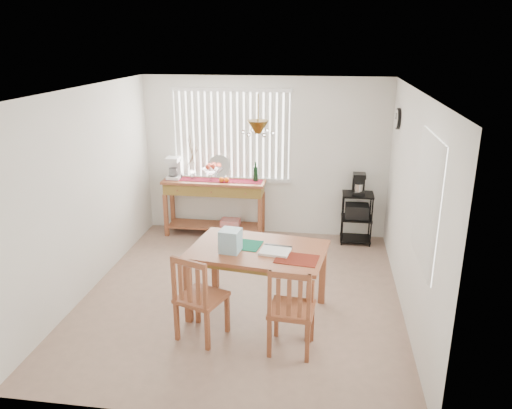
% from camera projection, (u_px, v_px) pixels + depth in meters
% --- Properties ---
extents(ground, '(4.00, 4.50, 0.01)m').
position_uv_depth(ground, '(242.00, 294.00, 6.47)').
color(ground, tan).
extents(room_shell, '(4.20, 4.70, 2.70)m').
position_uv_depth(room_shell, '(242.00, 167.00, 5.95)').
color(room_shell, white).
rests_on(room_shell, ground).
extents(sideboard, '(1.68, 0.47, 0.94)m').
position_uv_depth(sideboard, '(215.00, 194.00, 8.22)').
color(sideboard, '#975333').
rests_on(sideboard, ground).
extents(sideboard_items, '(1.60, 0.40, 0.72)m').
position_uv_depth(sideboard_items, '(197.00, 171.00, 8.16)').
color(sideboard_items, maroon).
rests_on(sideboard_items, sideboard).
extents(wire_cart, '(0.48, 0.39, 0.82)m').
position_uv_depth(wire_cart, '(357.00, 213.00, 7.97)').
color(wire_cart, black).
rests_on(wire_cart, ground).
extents(cart_items, '(0.19, 0.23, 0.34)m').
position_uv_depth(cart_items, '(359.00, 184.00, 7.83)').
color(cart_items, black).
rests_on(cart_items, wire_cart).
extents(dining_table, '(1.68, 1.21, 0.83)m').
position_uv_depth(dining_table, '(258.00, 256.00, 5.83)').
color(dining_table, '#975333').
rests_on(dining_table, ground).
extents(table_items, '(1.19, 0.72, 0.27)m').
position_uv_depth(table_items, '(242.00, 243.00, 5.69)').
color(table_items, '#136D4E').
rests_on(table_items, dining_table).
extents(chair_left, '(0.60, 0.60, 1.01)m').
position_uv_depth(chair_left, '(199.00, 298.00, 5.38)').
color(chair_left, '#975333').
rests_on(chair_left, ground).
extents(chair_right, '(0.50, 0.50, 1.00)m').
position_uv_depth(chair_right, '(291.00, 310.00, 5.15)').
color(chair_right, '#975333').
rests_on(chair_right, ground).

